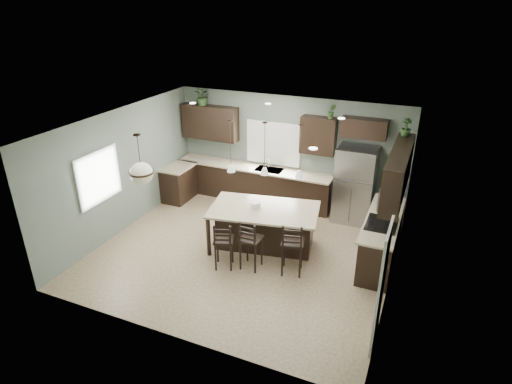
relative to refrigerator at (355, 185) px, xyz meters
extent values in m
plane|color=#9E8466|center=(-1.82, -2.35, -0.93)|extent=(6.00, 6.00, 0.00)
cube|color=white|center=(1.16, -3.90, 0.09)|extent=(0.04, 0.82, 2.04)
cube|color=white|center=(-2.22, 0.39, 0.62)|extent=(1.35, 0.02, 1.00)
cube|color=white|center=(-4.80, -3.15, 0.62)|extent=(0.02, 1.10, 1.00)
cube|color=black|center=(-4.52, -0.65, -0.48)|extent=(0.60, 0.90, 0.90)
cube|color=#BBAC8D|center=(-4.50, -0.65, -0.01)|extent=(0.66, 0.96, 0.04)
cube|color=black|center=(-2.67, 0.10, -0.48)|extent=(4.20, 0.60, 0.90)
cube|color=#BBAC8D|center=(-2.67, 0.08, -0.01)|extent=(4.20, 0.66, 0.04)
cube|color=gray|center=(-2.22, 0.08, 0.01)|extent=(0.70, 0.45, 0.01)
cylinder|color=silver|center=(-2.22, 0.05, 0.16)|extent=(0.02, 0.02, 0.28)
cube|color=black|center=(-3.97, 0.23, 1.02)|extent=(1.55, 0.34, 0.90)
cube|color=black|center=(-1.02, 0.23, 1.02)|extent=(0.85, 0.34, 0.90)
cube|color=black|center=(0.03, 0.23, 1.32)|extent=(1.05, 0.34, 0.45)
cube|color=black|center=(0.88, -1.47, -0.48)|extent=(0.60, 2.35, 0.90)
cube|color=#BBAC8D|center=(0.86, -1.47, -0.01)|extent=(0.66, 2.35, 0.04)
cube|color=black|center=(0.86, -1.75, 0.02)|extent=(0.58, 0.75, 0.02)
cube|color=gray|center=(0.58, -1.75, -0.48)|extent=(0.01, 0.72, 0.60)
cube|color=black|center=(1.01, -1.47, 1.02)|extent=(0.34, 2.35, 0.90)
cube|color=gray|center=(0.96, -1.75, 0.62)|extent=(0.40, 0.75, 0.40)
cube|color=#9B9CA3|center=(0.00, 0.00, 0.00)|extent=(0.90, 0.74, 1.85)
cube|color=black|center=(-1.51, -2.01, -0.46)|extent=(2.46, 1.68, 0.92)
cylinder|color=white|center=(-1.70, -2.04, 0.07)|extent=(0.24, 0.24, 0.14)
cube|color=black|center=(-1.95, -3.02, -0.41)|extent=(0.49, 0.49, 1.03)
cube|color=black|center=(-1.44, -2.83, -0.38)|extent=(0.41, 0.41, 1.09)
cube|color=black|center=(-0.64, -2.67, -0.36)|extent=(0.51, 0.51, 1.14)
imported|color=#294920|center=(-4.12, 0.20, 1.71)|extent=(0.53, 0.49, 0.47)
imported|color=#355A27|center=(-0.73, 0.20, 1.65)|extent=(0.22, 0.20, 0.35)
imported|color=#274920|center=(0.98, -0.54, 1.66)|extent=(0.22, 0.22, 0.36)
plane|color=slate|center=(-1.82, 0.40, 0.48)|extent=(6.00, 0.00, 6.00)
plane|color=slate|center=(-1.82, -5.10, 0.48)|extent=(6.00, 0.00, 6.00)
plane|color=slate|center=(-4.82, -2.35, 0.48)|extent=(0.00, 5.50, 5.50)
plane|color=slate|center=(1.18, -2.35, 0.48)|extent=(0.00, 5.50, 5.50)
plane|color=white|center=(-1.82, -2.35, 1.87)|extent=(6.00, 6.00, 0.00)
camera|label=1|loc=(1.48, -9.44, 4.06)|focal=30.00mm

